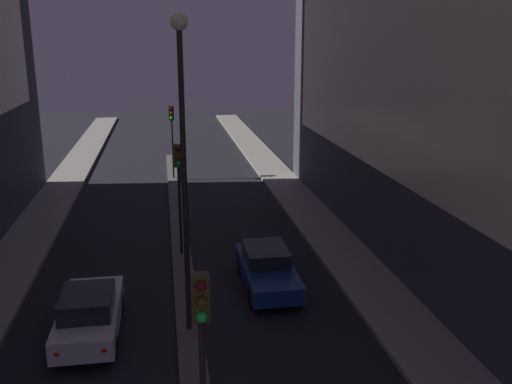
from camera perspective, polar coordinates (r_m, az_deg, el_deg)
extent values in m
cube|color=#56544F|center=(26.19, -7.64, -4.38)|extent=(0.78, 36.99, 0.13)
cube|color=#3D3814|center=(10.46, -5.56, -10.45)|extent=(0.32, 0.28, 0.90)
sphere|color=#4C0F0F|center=(10.17, -5.53, -9.36)|extent=(0.20, 0.20, 0.20)
sphere|color=#4C380A|center=(10.30, -5.49, -10.88)|extent=(0.20, 0.20, 0.20)
sphere|color=#1EEA4C|center=(10.44, -5.45, -12.36)|extent=(0.20, 0.20, 0.20)
cylinder|color=black|center=(23.35, -7.60, -1.89)|extent=(0.12, 0.12, 3.69)
cube|color=#3D3814|center=(22.79, -7.80, 3.63)|extent=(0.32, 0.28, 0.90)
sphere|color=#4C0F0F|center=(22.55, -7.82, 4.28)|extent=(0.20, 0.20, 0.20)
sphere|color=#4C380A|center=(22.61, -7.79, 3.54)|extent=(0.20, 0.20, 0.20)
sphere|color=#1EEA4C|center=(22.67, -7.76, 2.80)|extent=(0.20, 0.20, 0.20)
cylinder|color=black|center=(36.37, -8.33, 4.25)|extent=(0.12, 0.12, 3.69)
cube|color=#3D3814|center=(36.01, -8.47, 7.83)|extent=(0.32, 0.28, 0.90)
sphere|color=#4C0F0F|center=(35.80, -8.49, 8.27)|extent=(0.20, 0.20, 0.20)
sphere|color=#4C380A|center=(35.83, -8.47, 7.80)|extent=(0.20, 0.20, 0.20)
sphere|color=#1EEA4C|center=(35.87, -8.45, 7.32)|extent=(0.20, 0.20, 0.20)
cylinder|color=black|center=(16.52, -7.15, 0.35)|extent=(0.16, 0.16, 8.91)
sphere|color=#F9EAB2|center=(15.98, -7.71, 16.50)|extent=(0.48, 0.48, 0.48)
cube|color=silver|center=(18.33, -16.27, -11.80)|extent=(1.74, 4.33, 0.65)
cube|color=black|center=(17.77, -16.53, -10.50)|extent=(1.48, 1.95, 0.58)
cube|color=red|center=(16.53, -19.31, -15.09)|extent=(0.14, 0.04, 0.10)
cube|color=red|center=(16.35, -14.96, -15.08)|extent=(0.14, 0.04, 0.10)
cylinder|color=black|center=(19.78, -17.98, -10.92)|extent=(0.22, 0.64, 0.64)
cylinder|color=black|center=(19.59, -13.50, -10.84)|extent=(0.22, 0.64, 0.64)
cylinder|color=black|center=(17.43, -19.26, -14.77)|extent=(0.22, 0.64, 0.64)
cylinder|color=black|center=(17.22, -14.10, -14.73)|extent=(0.22, 0.64, 0.64)
cube|color=navy|center=(20.77, 1.15, -7.96)|extent=(1.76, 4.61, 0.59)
cube|color=black|center=(20.88, 0.98, -6.19)|extent=(1.50, 2.07, 0.52)
cube|color=red|center=(22.78, -1.44, -5.73)|extent=(0.14, 0.04, 0.10)
cube|color=red|center=(22.97, 1.62, -5.56)|extent=(0.14, 0.04, 0.10)
cylinder|color=black|center=(22.07, -1.52, -7.34)|extent=(0.22, 0.64, 0.64)
cylinder|color=black|center=(22.31, 2.44, -7.09)|extent=(0.22, 0.64, 0.64)
cylinder|color=black|center=(19.49, -0.35, -10.52)|extent=(0.22, 0.64, 0.64)
cylinder|color=black|center=(19.76, 4.14, -10.18)|extent=(0.22, 0.64, 0.64)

